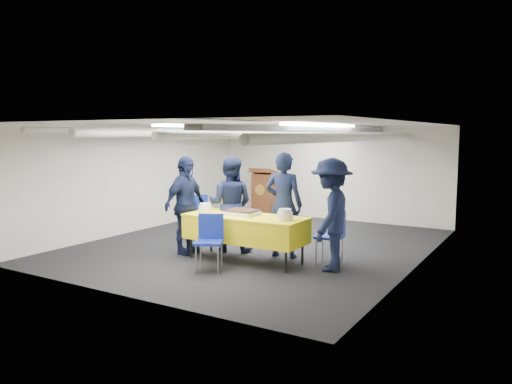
# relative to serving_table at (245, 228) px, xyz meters

# --- Properties ---
(ground) EXTENTS (7.00, 7.00, 0.00)m
(ground) POSITION_rel_serving_table_xyz_m (-0.45, 1.14, -0.56)
(ground) COLOR black
(ground) RESTS_ON ground
(room_shell) EXTENTS (6.00, 7.00, 2.30)m
(room_shell) POSITION_rel_serving_table_xyz_m (-0.36, 1.55, 1.25)
(room_shell) COLOR silver
(room_shell) RESTS_ON ground
(serving_table) EXTENTS (2.07, 0.82, 0.77)m
(serving_table) POSITION_rel_serving_table_xyz_m (0.00, 0.00, 0.00)
(serving_table) COLOR black
(serving_table) RESTS_ON ground
(sheet_cake) EXTENTS (0.52, 0.41, 0.09)m
(sheet_cake) POSITION_rel_serving_table_xyz_m (-0.09, 0.05, 0.25)
(sheet_cake) COLOR white
(sheet_cake) RESTS_ON serving_table
(plate_stack_left) EXTENTS (0.23, 0.23, 0.16)m
(plate_stack_left) POSITION_rel_serving_table_xyz_m (-0.79, -0.05, 0.28)
(plate_stack_left) COLOR white
(plate_stack_left) RESTS_ON serving_table
(plate_stack_right) EXTENTS (0.24, 0.24, 0.18)m
(plate_stack_right) POSITION_rel_serving_table_xyz_m (0.77, -0.05, 0.29)
(plate_stack_right) COLOR white
(plate_stack_right) RESTS_ON serving_table
(podium) EXTENTS (0.62, 0.53, 1.25)m
(podium) POSITION_rel_serving_table_xyz_m (-2.05, 4.19, 0.05)
(podium) COLOR brown
(podium) RESTS_ON ground
(chair_near) EXTENTS (0.56, 0.56, 0.87)m
(chair_near) POSITION_rel_serving_table_xyz_m (-0.21, -0.71, -0.03)
(chair_near) COLOR gray
(chair_near) RESTS_ON ground
(chair_right) EXTENTS (0.46, 0.46, 0.87)m
(chair_right) POSITION_rel_serving_table_xyz_m (1.35, 0.59, -0.03)
(chair_right) COLOR gray
(chair_right) RESTS_ON ground
(chair_left) EXTENTS (0.59, 0.59, 0.87)m
(chair_left) POSITION_rel_serving_table_xyz_m (-1.83, 1.13, -0.03)
(chair_left) COLOR gray
(chair_left) RESTS_ON ground
(sailor_a) EXTENTS (0.72, 0.53, 1.82)m
(sailor_a) POSITION_rel_serving_table_xyz_m (0.41, 0.59, 0.35)
(sailor_a) COLOR black
(sailor_a) RESTS_ON ground
(sailor_b) EXTENTS (0.99, 0.86, 1.71)m
(sailor_b) POSITION_rel_serving_table_xyz_m (-0.63, 0.49, 0.30)
(sailor_b) COLOR black
(sailor_b) RESTS_ON ground
(sailor_c) EXTENTS (0.42, 1.02, 1.73)m
(sailor_c) POSITION_rel_serving_table_xyz_m (-1.20, -0.09, 0.31)
(sailor_c) COLOR black
(sailor_c) RESTS_ON ground
(sailor_d) EXTENTS (0.83, 1.23, 1.76)m
(sailor_d) POSITION_rel_serving_table_xyz_m (1.43, 0.22, 0.32)
(sailor_d) COLOR black
(sailor_d) RESTS_ON ground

